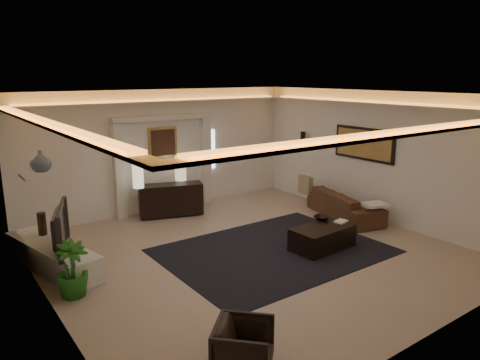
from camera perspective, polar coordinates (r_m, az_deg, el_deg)
floor at (r=8.46m, az=1.31°, el=-9.22°), size 7.00×7.00×0.00m
ceiling at (r=7.83m, az=1.42°, el=10.81°), size 7.00×7.00×0.00m
wall_back at (r=10.96m, az=-9.82°, el=3.70°), size 7.00×0.00×7.00m
wall_front at (r=5.75m, az=23.11°, el=-5.95°), size 7.00×0.00×7.00m
wall_left at (r=6.59m, az=-23.71°, el=-3.63°), size 0.00×7.00×7.00m
wall_right at (r=10.48m, az=16.80°, el=2.89°), size 0.00×7.00×7.00m
cove_soffit at (r=7.84m, az=1.41°, el=8.76°), size 7.00×7.00×0.04m
daylight_slit at (r=11.61m, az=-3.76°, el=3.90°), size 0.25×0.03×1.00m
area_rug at (r=8.55m, az=4.29°, el=-8.97°), size 4.00×3.00×0.01m
pilaster_left at (r=10.48m, az=-15.13°, el=1.05°), size 0.22×0.20×2.20m
pilaster_right at (r=11.48m, az=-4.38°, el=2.51°), size 0.22×0.20×2.20m
alcove_header at (r=10.77m, az=-9.75°, el=7.83°), size 2.52×0.20×0.12m
painting_frame at (r=10.90m, az=-9.79°, el=4.72°), size 0.74×0.04×0.74m
painting_canvas at (r=10.88m, az=-9.73°, el=4.70°), size 0.62×0.02×0.62m
art_panel_frame at (r=10.60m, az=15.50°, el=4.46°), size 0.04×1.64×0.74m
art_panel_gold at (r=10.58m, az=15.42°, el=4.45°), size 0.02×1.50×0.62m
wall_sconce at (r=11.80m, az=8.00°, el=5.57°), size 0.12×0.12×0.22m
wall_niche at (r=7.89m, az=-25.67°, el=0.34°), size 0.10×0.55×0.04m
console at (r=10.56m, az=-8.79°, el=-2.46°), size 1.52×0.89×0.73m
lamp_left at (r=10.21m, az=-12.86°, el=0.81°), size 0.29×0.29×0.54m
lamp_right at (r=10.78m, az=-7.59°, el=1.67°), size 0.35×0.35×0.59m
media_ledge at (r=8.36m, az=-22.75°, el=-8.92°), size 1.08×2.40×0.44m
tv at (r=7.86m, az=-22.57°, el=-5.68°), size 1.27×0.59×0.74m
figurine at (r=8.75m, az=-23.87°, el=-5.16°), size 0.18×0.18×0.41m
ginger_jar at (r=8.07m, az=-24.03°, el=2.19°), size 0.35×0.35×0.35m
plant at (r=7.20m, az=-20.59°, el=-10.60°), size 0.57×0.57×0.85m
sofa at (r=10.64m, az=13.19°, el=-3.08°), size 2.22×1.32×0.61m
throw_blanket at (r=9.94m, az=16.80°, el=-2.99°), size 0.58×0.53×0.05m
throw_pillow at (r=11.30m, az=8.33°, el=-0.62°), size 0.21×0.47×0.46m
coffee_table at (r=8.72m, az=10.42°, el=-7.30°), size 1.25×0.73×0.45m
bowl at (r=9.07m, az=10.33°, el=-4.87°), size 0.37×0.37×0.07m
magazine at (r=8.99m, az=12.71°, el=-5.28°), size 0.29×0.23×0.03m
armchair at (r=5.29m, az=0.47°, el=-20.55°), size 0.90×0.90×0.59m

